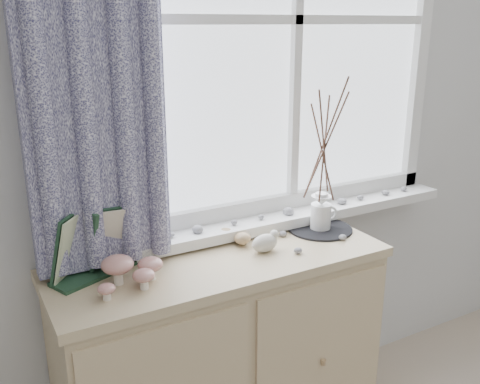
% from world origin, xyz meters
% --- Properties ---
extents(sideboard, '(1.20, 0.45, 0.85)m').
position_xyz_m(sideboard, '(-0.15, 1.75, 0.43)').
color(sideboard, tan).
rests_on(sideboard, ground).
extents(botanical_book, '(0.36, 0.25, 0.23)m').
position_xyz_m(botanical_book, '(-0.57, 1.81, 0.97)').
color(botanical_book, '#1C3C26').
rests_on(botanical_book, sideboard).
extents(toadstool_cluster, '(0.23, 0.16, 0.10)m').
position_xyz_m(toadstool_cluster, '(-0.49, 1.72, 0.90)').
color(toadstool_cluster, white).
rests_on(toadstool_cluster, sideboard).
extents(wooden_eggs, '(0.10, 0.12, 0.07)m').
position_xyz_m(wooden_eggs, '(-0.05, 1.85, 0.88)').
color(wooden_eggs, '#A5805B').
rests_on(wooden_eggs, sideboard).
extents(songbird_figurine, '(0.14, 0.08, 0.07)m').
position_xyz_m(songbird_figurine, '(0.02, 1.73, 0.89)').
color(songbird_figurine, silver).
rests_on(songbird_figurine, sideboard).
extents(crocheted_doily, '(0.26, 0.26, 0.01)m').
position_xyz_m(crocheted_doily, '(0.32, 1.80, 0.85)').
color(crocheted_doily, black).
rests_on(crocheted_doily, sideboard).
extents(twig_pitcher, '(0.29, 0.29, 0.62)m').
position_xyz_m(twig_pitcher, '(0.32, 1.80, 1.20)').
color(twig_pitcher, silver).
rests_on(twig_pitcher, crocheted_doily).
extents(sideboard_pebbles, '(0.33, 0.23, 0.02)m').
position_xyz_m(sideboard_pebbles, '(0.15, 1.75, 0.86)').
color(sideboard_pebbles, gray).
rests_on(sideboard_pebbles, sideboard).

